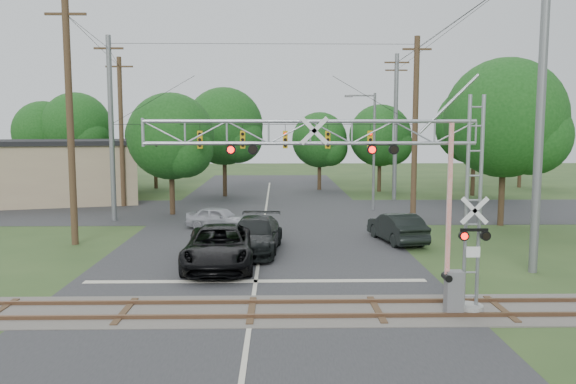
{
  "coord_description": "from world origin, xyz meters",
  "views": [
    {
      "loc": [
        0.83,
        -15.3,
        5.77
      ],
      "look_at": [
        1.27,
        7.5,
        3.21
      ],
      "focal_mm": 35.0,
      "sensor_mm": 36.0,
      "label": 1
    }
  ],
  "objects_px": {
    "car_dark": "(255,235)",
    "sedan_silver": "(219,218)",
    "pickup_black": "(219,247)",
    "commercial_building": "(1,171)",
    "traffic_signal_span": "(278,131)",
    "streetlight": "(372,145)",
    "crossing_gantry": "(374,180)"
  },
  "relations": [
    {
      "from": "streetlight",
      "to": "sedan_silver",
      "type": "bearing_deg",
      "value": -142.92
    },
    {
      "from": "pickup_black",
      "to": "crossing_gantry",
      "type": "bearing_deg",
      "value": -51.34
    },
    {
      "from": "traffic_signal_span",
      "to": "streetlight",
      "type": "distance_m",
      "value": 8.0
    },
    {
      "from": "sedan_silver",
      "to": "commercial_building",
      "type": "relative_size",
      "value": 0.17
    },
    {
      "from": "pickup_black",
      "to": "commercial_building",
      "type": "xyz_separation_m",
      "value": [
        -19.37,
        21.36,
        1.6
      ]
    },
    {
      "from": "car_dark",
      "to": "sedan_silver",
      "type": "bearing_deg",
      "value": 115.95
    },
    {
      "from": "traffic_signal_span",
      "to": "pickup_black",
      "type": "height_order",
      "value": "traffic_signal_span"
    },
    {
      "from": "crossing_gantry",
      "to": "commercial_building",
      "type": "distance_m",
      "value": 37.17
    },
    {
      "from": "traffic_signal_span",
      "to": "commercial_building",
      "type": "height_order",
      "value": "traffic_signal_span"
    },
    {
      "from": "sedan_silver",
      "to": "streetlight",
      "type": "xyz_separation_m",
      "value": [
        10.06,
        7.6,
        3.99
      ]
    },
    {
      "from": "traffic_signal_span",
      "to": "pickup_black",
      "type": "distance_m",
      "value": 13.21
    },
    {
      "from": "pickup_black",
      "to": "car_dark",
      "type": "height_order",
      "value": "pickup_black"
    },
    {
      "from": "sedan_silver",
      "to": "commercial_building",
      "type": "bearing_deg",
      "value": 76.96
    },
    {
      "from": "crossing_gantry",
      "to": "commercial_building",
      "type": "relative_size",
      "value": 0.46
    },
    {
      "from": "traffic_signal_span",
      "to": "pickup_black",
      "type": "xyz_separation_m",
      "value": [
        -2.52,
        -12.05,
        -4.78
      ]
    },
    {
      "from": "crossing_gantry",
      "to": "sedan_silver",
      "type": "height_order",
      "value": "crossing_gantry"
    },
    {
      "from": "car_dark",
      "to": "sedan_silver",
      "type": "height_order",
      "value": "car_dark"
    },
    {
      "from": "pickup_black",
      "to": "traffic_signal_span",
      "type": "bearing_deg",
      "value": 76.26
    },
    {
      "from": "crossing_gantry",
      "to": "traffic_signal_span",
      "type": "distance_m",
      "value": 18.63
    },
    {
      "from": "streetlight",
      "to": "traffic_signal_span",
      "type": "bearing_deg",
      "value": -146.51
    },
    {
      "from": "crossing_gantry",
      "to": "pickup_black",
      "type": "bearing_deg",
      "value": 130.59
    },
    {
      "from": "crossing_gantry",
      "to": "pickup_black",
      "type": "distance_m",
      "value": 8.96
    },
    {
      "from": "crossing_gantry",
      "to": "streetlight",
      "type": "distance_m",
      "value": 23.04
    },
    {
      "from": "traffic_signal_span",
      "to": "sedan_silver",
      "type": "xyz_separation_m",
      "value": [
        -3.44,
        -3.22,
        -4.98
      ]
    },
    {
      "from": "car_dark",
      "to": "streetlight",
      "type": "relative_size",
      "value": 0.68
    },
    {
      "from": "pickup_black",
      "to": "commercial_building",
      "type": "relative_size",
      "value": 0.27
    },
    {
      "from": "traffic_signal_span",
      "to": "streetlight",
      "type": "bearing_deg",
      "value": 33.49
    },
    {
      "from": "car_dark",
      "to": "commercial_building",
      "type": "bearing_deg",
      "value": 143.4
    },
    {
      "from": "traffic_signal_span",
      "to": "car_dark",
      "type": "xyz_separation_m",
      "value": [
        -1.14,
        -9.33,
        -4.82
      ]
    },
    {
      "from": "car_dark",
      "to": "sedan_silver",
      "type": "distance_m",
      "value": 6.53
    },
    {
      "from": "crossing_gantry",
      "to": "traffic_signal_span",
      "type": "xyz_separation_m",
      "value": [
        -2.88,
        18.36,
        1.4
      ]
    },
    {
      "from": "crossing_gantry",
      "to": "car_dark",
      "type": "bearing_deg",
      "value": 113.99
    }
  ]
}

